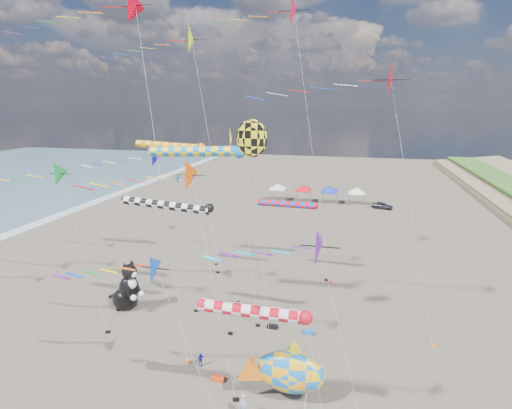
{
  "coord_description": "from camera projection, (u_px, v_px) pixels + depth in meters",
  "views": [
    {
      "loc": [
        8.24,
        -15.34,
        18.54
      ],
      "look_at": [
        1.47,
        12.0,
        11.39
      ],
      "focal_mm": 28.0,
      "sensor_mm": 36.0,
      "label": 1
    }
  ],
  "objects": [
    {
      "name": "windsock_1",
      "position": [
        173.0,
        146.0,
        42.53
      ],
      "size": [
        8.99,
        0.81,
        14.55
      ],
      "color": "orange",
      "rests_on": "ground"
    },
    {
      "name": "delta_kite_3",
      "position": [
        156.0,
        275.0,
        22.77
      ],
      "size": [
        9.13,
        1.91,
        10.3
      ],
      "color": "blue",
      "rests_on": "ground"
    },
    {
      "name": "parked_car",
      "position": [
        382.0,
        205.0,
        72.15
      ],
      "size": [
        3.91,
        2.44,
        1.24
      ],
      "primitive_type": "imported",
      "rotation": [
        0.0,
        0.0,
        1.28
      ],
      "color": "#26262D",
      "rests_on": "ground"
    },
    {
      "name": "angelfish_kite",
      "position": [
        249.0,
        140.0,
        27.59
      ],
      "size": [
        3.74,
        3.02,
        17.51
      ],
      "color": "yellow",
      "rests_on": "ground"
    },
    {
      "name": "cat_inflatable",
      "position": [
        126.0,
        284.0,
        36.56
      ],
      "size": [
        3.99,
        2.82,
        4.88
      ],
      "primitive_type": null,
      "rotation": [
        0.0,
        0.0,
        -0.31
      ],
      "color": "black",
      "rests_on": "ground"
    },
    {
      "name": "delta_kite_8",
      "position": [
        113.0,
        7.0,
        24.34
      ],
      "size": [
        12.8,
        2.53,
        25.83
      ],
      "color": "red",
      "rests_on": "ground"
    },
    {
      "name": "child_green",
      "position": [
        289.0,
        353.0,
        29.61
      ],
      "size": [
        0.61,
        0.51,
        1.1
      ],
      "primitive_type": "imported",
      "rotation": [
        0.0,
        0.0,
        0.19
      ],
      "color": "#268720",
      "rests_on": "ground"
    },
    {
      "name": "child_blue",
      "position": [
        200.0,
        360.0,
        28.87
      ],
      "size": [
        0.63,
        0.63,
        1.07
      ],
      "primitive_type": "imported",
      "rotation": [
        0.0,
        0.0,
        0.8
      ],
      "color": "#2422B9",
      "rests_on": "ground"
    },
    {
      "name": "windsock_3",
      "position": [
        169.0,
        206.0,
        31.48
      ],
      "size": [
        9.16,
        0.72,
        11.09
      ],
      "color": "black",
      "rests_on": "ground"
    },
    {
      "name": "windsock_2",
      "position": [
        200.0,
        152.0,
        31.65
      ],
      "size": [
        9.15,
        0.88,
        15.27
      ],
      "color": "blue",
      "rests_on": "ground"
    },
    {
      "name": "kite_bag_1",
      "position": [
        273.0,
        327.0,
        33.84
      ],
      "size": [
        0.9,
        0.44,
        0.3
      ],
      "primitive_type": "cube",
      "color": "black",
      "rests_on": "ground"
    },
    {
      "name": "windsock_4",
      "position": [
        289.0,
        205.0,
        41.93
      ],
      "size": [
        7.8,
        0.73,
        8.6
      ],
      "color": "red",
      "rests_on": "ground"
    },
    {
      "name": "delta_kite_9",
      "position": [
        50.0,
        179.0,
        30.91
      ],
      "size": [
        10.95,
        2.05,
        14.24
      ],
      "color": "#128D38",
      "rests_on": "ground"
    },
    {
      "name": "kite_bag_0",
      "position": [
        218.0,
        378.0,
        27.46
      ],
      "size": [
        0.9,
        0.44,
        0.3
      ],
      "primitive_type": "cube",
      "color": "red",
      "rests_on": "ground"
    },
    {
      "name": "fish_inflatable",
      "position": [
        290.0,
        372.0,
        25.01
      ],
      "size": [
        5.86,
        2.79,
        4.42
      ],
      "color": "blue",
      "rests_on": "ground"
    },
    {
      "name": "delta_kite_6",
      "position": [
        304.0,
        246.0,
        18.47
      ],
      "size": [
        8.78,
        2.0,
        13.4
      ],
      "color": "#61179F",
      "rests_on": "ground"
    },
    {
      "name": "delta_kite_4",
      "position": [
        153.0,
        160.0,
        33.98
      ],
      "size": [
        9.64,
        2.08,
        15.23
      ],
      "color": "#0C06B6",
      "rests_on": "ground"
    },
    {
      "name": "tent_row",
      "position": [
        316.0,
        186.0,
        76.24
      ],
      "size": [
        19.2,
        4.2,
        3.8
      ],
      "color": "white",
      "rests_on": "ground"
    },
    {
      "name": "delta_kite_2",
      "position": [
        379.0,
        83.0,
        27.72
      ],
      "size": [
        14.28,
        2.63,
        21.47
      ],
      "color": "red",
      "rests_on": "ground"
    },
    {
      "name": "kite_bag_2",
      "position": [
        308.0,
        332.0,
        33.03
      ],
      "size": [
        0.9,
        0.44,
        0.3
      ],
      "primitive_type": "cube",
      "color": "blue",
      "rests_on": "ground"
    },
    {
      "name": "person_adult",
      "position": [
        244.0,
        406.0,
        24.04
      ],
      "size": [
        0.72,
        0.67,
        1.64
      ],
      "primitive_type": "imported",
      "rotation": [
        0.0,
        0.0,
        0.63
      ],
      "color": "gray",
      "rests_on": "ground"
    },
    {
      "name": "delta_kite_0",
      "position": [
        164.0,
        182.0,
        46.21
      ],
      "size": [
        12.29,
        1.7,
        11.04
      ],
      "color": "#0A87BA",
      "rests_on": "ground"
    },
    {
      "name": "delta_kite_5",
      "position": [
        286.0,
        11.0,
        36.98
      ],
      "size": [
        16.16,
        3.27,
        28.69
      ],
      "color": "red",
      "rests_on": "ground"
    },
    {
      "name": "delta_kite_1",
      "position": [
        162.0,
        183.0,
        23.14
      ],
      "size": [
        11.04,
        2.13,
        15.46
      ],
      "color": "#F05604",
      "rests_on": "ground"
    },
    {
      "name": "delta_kite_7",
      "position": [
        194.0,
        44.0,
        33.19
      ],
      "size": [
        11.05,
        2.44,
        24.88
      ],
      "color": "#D3E919",
      "rests_on": "ground"
    },
    {
      "name": "windsock_0",
      "position": [
        258.0,
        312.0,
        21.55
      ],
      "size": [
        7.59,
        0.77,
        8.0
      ],
      "color": "red",
      "rests_on": "ground"
    }
  ]
}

